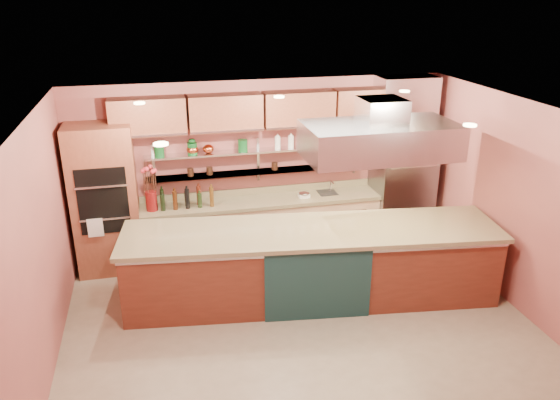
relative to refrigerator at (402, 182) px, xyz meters
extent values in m
cube|color=gray|center=(-2.35, -2.14, -1.06)|extent=(6.00, 5.00, 0.02)
cube|color=black|center=(-2.35, -2.14, 1.75)|extent=(6.00, 5.00, 0.02)
cube|color=#A2524C|center=(-2.35, 0.36, 0.35)|extent=(6.00, 0.04, 2.80)
cube|color=#A2524C|center=(-2.35, -4.64, 0.35)|extent=(6.00, 0.04, 2.80)
cube|color=#A2524C|center=(-5.35, -2.14, 0.35)|extent=(0.04, 5.00, 2.80)
cube|color=#A2524C|center=(0.65, -2.14, 0.35)|extent=(0.04, 5.00, 2.80)
cube|color=brown|center=(-4.80, 0.04, 0.10)|extent=(0.95, 0.64, 2.30)
cube|color=gray|center=(0.00, 0.00, 0.00)|extent=(0.95, 0.72, 2.10)
cube|color=tan|center=(-2.40, 0.06, -0.58)|extent=(3.84, 0.64, 0.93)
cube|color=silver|center=(-2.40, 0.23, 0.30)|extent=(3.60, 0.26, 0.03)
cube|color=silver|center=(-2.40, 0.23, 0.65)|extent=(3.60, 0.26, 0.03)
cube|color=brown|center=(-2.35, 0.18, 1.30)|extent=(4.60, 0.36, 0.55)
cube|color=silver|center=(-1.12, -1.50, 1.20)|extent=(2.00, 1.00, 0.45)
cube|color=#FFE5A5|center=(-2.35, -1.94, 1.72)|extent=(4.00, 2.80, 0.02)
cube|color=maroon|center=(-2.02, -1.50, -0.52)|extent=(5.16, 1.73, 1.06)
cylinder|color=maroon|center=(-4.13, 0.01, 0.03)|extent=(0.20, 0.20, 0.31)
cube|color=black|center=(-3.59, 0.01, 0.02)|extent=(0.90, 0.50, 0.28)
cube|color=white|center=(-1.71, 0.01, -0.07)|extent=(0.18, 0.14, 0.10)
cylinder|color=silver|center=(-1.23, 0.11, -0.01)|extent=(0.03, 0.03, 0.21)
ellipsoid|color=#D35930|center=(-3.20, 0.23, 0.73)|extent=(0.21, 0.21, 0.14)
cylinder|color=#104C1D|center=(-2.66, 0.23, 0.76)|extent=(0.17, 0.17, 0.18)
camera|label=1|loc=(-4.00, -7.96, 3.09)|focal=35.00mm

